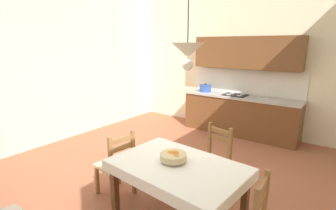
{
  "coord_description": "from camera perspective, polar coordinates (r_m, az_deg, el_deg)",
  "views": [
    {
      "loc": [
        2.21,
        -2.82,
        2.04
      ],
      "look_at": [
        -0.05,
        0.2,
        1.14
      ],
      "focal_mm": 27.36,
      "sensor_mm": 36.0,
      "label": 1
    }
  ],
  "objects": [
    {
      "name": "ground_plane",
      "position": [
        4.15,
        -1.16,
        -16.81
      ],
      "size": [
        6.2,
        6.6,
        0.1
      ],
      "primitive_type": "cube",
      "color": "#99563D"
    },
    {
      "name": "wall_back",
      "position": [
        6.28,
        16.6,
        12.54
      ],
      "size": [
        6.2,
        0.12,
        3.99
      ],
      "primitive_type": "cube",
      "color": "beige",
      "rests_on": "ground_plane"
    },
    {
      "name": "wall_left",
      "position": [
        5.8,
        -24.69,
        11.85
      ],
      "size": [
        0.12,
        6.6,
        3.99
      ],
      "primitive_type": "cube",
      "color": "beige",
      "rests_on": "ground_plane"
    },
    {
      "name": "kitchen_cabinetry",
      "position": [
        6.04,
        15.97,
        1.64
      ],
      "size": [
        2.59,
        0.63,
        2.2
      ],
      "color": "brown",
      "rests_on": "ground_plane"
    },
    {
      "name": "dining_table",
      "position": [
        2.94,
        2.15,
        -15.17
      ],
      "size": [
        1.51,
        1.07,
        0.75
      ],
      "color": "#56331C",
      "rests_on": "ground_plane"
    },
    {
      "name": "dining_chair_tv_side",
      "position": [
        3.63,
        -11.38,
        -12.99
      ],
      "size": [
        0.47,
        0.47,
        0.93
      ],
      "color": "#D1BC89",
      "rests_on": "ground_plane"
    },
    {
      "name": "dining_chair_kitchen_side",
      "position": [
        3.74,
        9.92,
        -12.04
      ],
      "size": [
        0.5,
        0.5,
        0.93
      ],
      "color": "#D1BC89",
      "rests_on": "ground_plane"
    },
    {
      "name": "fruit_bowl",
      "position": [
        2.92,
        1.22,
        -11.39
      ],
      "size": [
        0.3,
        0.3,
        0.12
      ],
      "color": "tan",
      "rests_on": "dining_table"
    },
    {
      "name": "pendant_lamp",
      "position": [
        2.5,
        4.4,
        11.87
      ],
      "size": [
        0.32,
        0.32,
        0.8
      ],
      "color": "black"
    }
  ]
}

